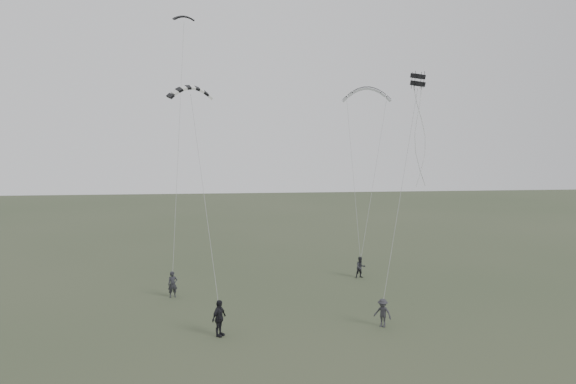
{
  "coord_description": "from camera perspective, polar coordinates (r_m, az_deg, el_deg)",
  "views": [
    {
      "loc": [
        -2.8,
        -31.09,
        10.46
      ],
      "look_at": [
        1.0,
        4.9,
        6.77
      ],
      "focal_mm": 35.0,
      "sensor_mm": 36.0,
      "label": 1
    }
  ],
  "objects": [
    {
      "name": "kite_pale_large",
      "position": [
        45.4,
        8.0,
        10.36
      ],
      "size": [
        4.03,
        2.05,
        1.71
      ],
      "primitive_type": null,
      "rotation": [
        0.15,
        0.0,
        -0.26
      ],
      "color": "#A7AAAD",
      "rests_on": "flyer_right"
    },
    {
      "name": "kite_dark_small",
      "position": [
        42.94,
        -10.54,
        17.12
      ],
      "size": [
        1.62,
        0.95,
        0.62
      ],
      "primitive_type": null,
      "rotation": [
        0.31,
        0.0,
        0.25
      ],
      "color": "black",
      "rests_on": "flyer_left"
    },
    {
      "name": "flyer_far",
      "position": [
        31.75,
        9.59,
        -12.01
      ],
      "size": [
        1.15,
        1.09,
        1.56
      ],
      "primitive_type": "imported",
      "rotation": [
        0.0,
        0.0,
        -0.7
      ],
      "color": "#2B2A30",
      "rests_on": "ground"
    },
    {
      "name": "flyer_left",
      "position": [
        37.45,
        -11.63,
        -9.18
      ],
      "size": [
        0.71,
        0.56,
        1.69
      ],
      "primitive_type": "imported",
      "rotation": [
        0.0,
        0.0,
        0.29
      ],
      "color": "#222327",
      "rests_on": "ground"
    },
    {
      "name": "kite_striped",
      "position": [
        35.63,
        -9.88,
        10.43
      ],
      "size": [
        2.93,
        1.75,
        1.26
      ],
      "primitive_type": null,
      "rotation": [
        0.31,
        0.0,
        0.29
      ],
      "color": "black",
      "rests_on": "flyer_center"
    },
    {
      "name": "kite_box",
      "position": [
        35.38,
        13.06,
        11.03
      ],
      "size": [
        0.97,
        1.01,
        0.83
      ],
      "primitive_type": null,
      "rotation": [
        0.2,
        0.0,
        0.59
      ],
      "color": "black",
      "rests_on": "flyer_far"
    },
    {
      "name": "flyer_center",
      "position": [
        30.11,
        -7.01,
        -12.61
      ],
      "size": [
        1.01,
        1.2,
        1.92
      ],
      "primitive_type": "imported",
      "rotation": [
        0.0,
        0.0,
        0.99
      ],
      "color": "black",
      "rests_on": "ground"
    },
    {
      "name": "ground",
      "position": [
        32.92,
        -0.86,
        -12.71
      ],
      "size": [
        140.0,
        140.0,
        0.0
      ],
      "primitive_type": "plane",
      "color": "#37442C",
      "rests_on": "ground"
    },
    {
      "name": "flyer_right",
      "position": [
        41.86,
        7.38,
        -7.6
      ],
      "size": [
        0.86,
        0.73,
        1.56
      ],
      "primitive_type": "imported",
      "rotation": [
        0.0,
        0.0,
        0.21
      ],
      "color": "#242429",
      "rests_on": "ground"
    }
  ]
}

